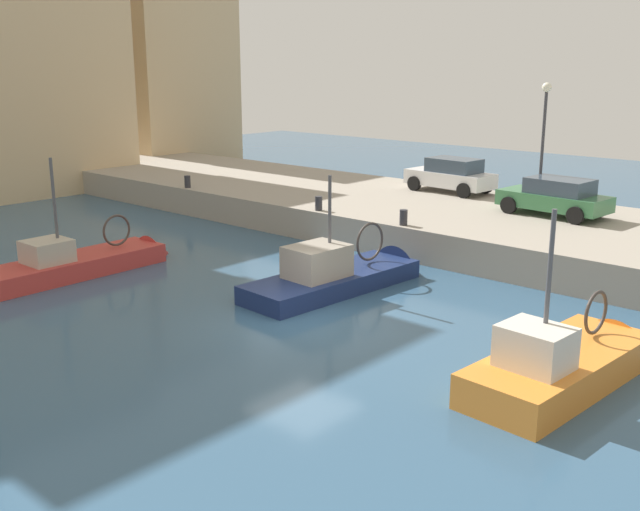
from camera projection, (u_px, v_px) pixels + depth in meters
water_surface at (303, 323)px, 20.11m from camera, size 80.00×80.00×0.00m
quay_wall at (510, 231)px, 28.27m from camera, size 9.00×56.00×1.20m
fishing_boat_navy at (342, 282)px, 23.23m from camera, size 6.97×2.53×4.44m
fishing_boat_orange at (566, 376)px, 16.46m from camera, size 6.18×2.51×4.88m
fishing_boat_red at (85, 270)px, 24.85m from camera, size 6.94×2.03×4.69m
parked_car_green at (555, 197)px, 27.83m from camera, size 2.20×4.11×1.41m
parked_car_white at (451, 175)px, 32.80m from camera, size 2.05×4.00×1.50m
mooring_bollard_south at (403, 217)px, 26.33m from camera, size 0.28×0.28×0.55m
mooring_bollard_mid at (319, 203)px, 28.91m from camera, size 0.28×0.28×0.55m
mooring_bollard_north at (187, 182)px, 34.05m from camera, size 0.28×0.28×0.55m
quay_streetlamp at (544, 125)px, 28.17m from camera, size 0.36×0.36×4.83m
waterfront_building_west_mid at (15, 63)px, 39.37m from camera, size 9.99×7.84×13.30m
waterfront_building_east at (154, 60)px, 49.18m from camera, size 7.68×9.10×13.62m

